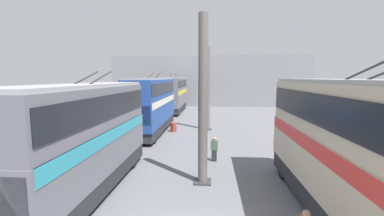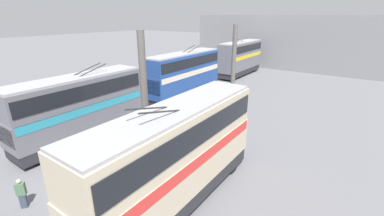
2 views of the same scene
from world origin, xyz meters
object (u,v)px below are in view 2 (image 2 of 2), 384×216
at_px(bus_right_mid, 184,73).
at_px(oil_drum, 201,95).
at_px(bus_right_far, 241,56).
at_px(bus_right_near, 80,104).
at_px(person_aisle_midway, 183,125).
at_px(bus_left_far, 177,151).
at_px(person_aisle_foreground, 22,193).
at_px(person_by_left_row, 110,196).

bearing_deg(bus_right_mid, oil_drum, -74.89).
bearing_deg(bus_right_far, bus_right_near, -180.00).
xyz_separation_m(bus_right_mid, person_aisle_midway, (-8.05, -5.80, -2.13)).
relative_size(bus_right_near, person_aisle_midway, 6.54).
bearing_deg(bus_right_near, person_aisle_midway, -49.55).
bearing_deg(bus_left_far, person_aisle_foreground, 128.09).
distance_m(bus_right_near, bus_right_mid, 13.00).
xyz_separation_m(bus_left_far, person_aisle_midway, (6.50, 4.60, -2.12)).
distance_m(person_aisle_foreground, oil_drum, 19.93).
relative_size(person_by_left_row, oil_drum, 1.91).
distance_m(bus_right_mid, person_aisle_foreground, 19.86).
bearing_deg(oil_drum, person_by_left_row, -160.33).
bearing_deg(oil_drum, person_aisle_foreground, -172.93).
relative_size(person_aisle_midway, person_by_left_row, 0.93).
xyz_separation_m(bus_left_far, person_by_left_row, (-2.39, 2.20, -2.05)).
height_order(bus_right_near, bus_right_far, bus_right_far).
bearing_deg(bus_right_far, oil_drum, -172.24).
xyz_separation_m(person_aisle_midway, oil_drum, (8.58, 3.85, -0.37)).
xyz_separation_m(bus_right_far, person_by_left_row, (-31.78, -8.19, -2.11)).
bearing_deg(person_aisle_foreground, person_aisle_midway, 122.93).
xyz_separation_m(bus_right_near, bus_right_mid, (13.00, 0.00, 0.15)).
distance_m(bus_left_far, oil_drum, 17.46).
height_order(person_aisle_foreground, person_by_left_row, person_by_left_row).
xyz_separation_m(bus_right_mid, bus_right_far, (14.84, 0.00, 0.05)).
relative_size(person_aisle_foreground, person_by_left_row, 0.97).
bearing_deg(bus_right_near, person_by_left_row, -115.68).
bearing_deg(bus_right_far, person_by_left_row, -165.54).
xyz_separation_m(bus_left_far, bus_right_mid, (14.55, 10.40, 0.01)).
bearing_deg(bus_right_mid, person_by_left_row, -154.18).
height_order(bus_right_mid, person_aisle_midway, bus_right_mid).
bearing_deg(person_by_left_row, bus_right_mid, -59.67).
height_order(bus_right_near, bus_right_mid, bus_right_mid).
xyz_separation_m(bus_right_near, person_aisle_midway, (4.94, -5.80, -1.99)).
relative_size(bus_right_mid, oil_drum, 12.52).
bearing_deg(bus_right_far, bus_left_far, -160.52).
height_order(bus_right_mid, person_aisle_foreground, bus_right_mid).
xyz_separation_m(person_aisle_foreground, oil_drum, (19.78, 2.45, -0.42)).
bearing_deg(bus_right_mid, bus_right_near, 180.00).
xyz_separation_m(person_aisle_midway, person_by_left_row, (-8.88, -2.39, 0.07)).
bearing_deg(bus_right_near, person_aisle_foreground, -144.84).
xyz_separation_m(bus_left_far, bus_right_near, (1.55, 10.40, -0.13)).
height_order(bus_right_far, person_by_left_row, bus_right_far).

